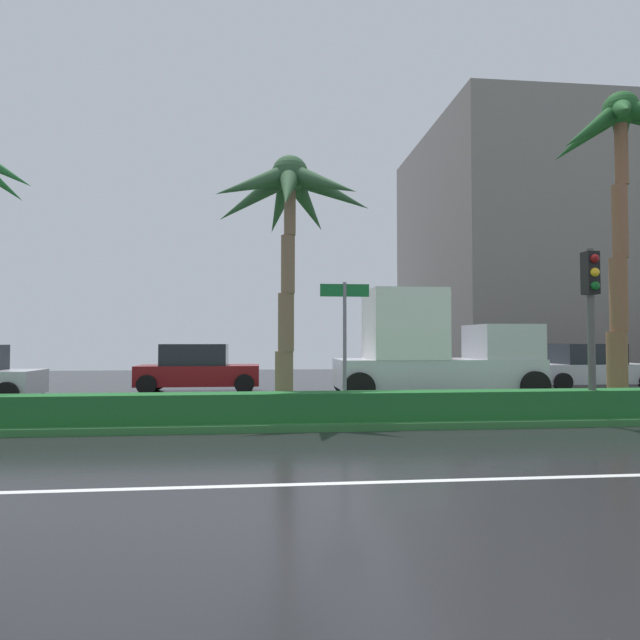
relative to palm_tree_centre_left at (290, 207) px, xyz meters
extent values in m
cube|color=black|center=(0.16, 0.58, -5.22)|extent=(90.00, 42.00, 0.10)
cube|color=white|center=(0.16, -6.42, -5.17)|extent=(81.00, 0.14, 0.01)
cube|color=#2D6B33|center=(0.16, -0.42, -5.10)|extent=(85.50, 4.00, 0.15)
cube|color=#1E6028|center=(0.16, -1.82, -4.72)|extent=(76.50, 0.70, 0.60)
cylinder|color=#7C6049|center=(-0.13, 0.13, -4.30)|extent=(0.45, 0.45, 1.44)
cylinder|color=#7C6049|center=(-0.09, 0.08, -2.87)|extent=(0.40, 0.40, 1.44)
cylinder|color=#7C6049|center=(-0.05, 0.04, -1.43)|extent=(0.34, 0.34, 1.44)
cylinder|color=#7C6049|center=(0.00, 0.00, 0.01)|extent=(0.29, 0.29, 1.44)
sphere|color=#2D5131|center=(0.00, 0.00, 0.82)|extent=(0.90, 0.90, 0.90)
cone|color=#2D5131|center=(0.99, -0.01, 0.41)|extent=(2.21, 0.58, 1.35)
cone|color=#2D5131|center=(0.48, 0.79, 0.28)|extent=(1.59, 2.12, 1.57)
cone|color=#2D5131|center=(-0.21, 0.89, 0.26)|extent=(1.03, 2.19, 1.61)
cone|color=#2D5131|center=(-0.89, 0.30, 0.29)|extent=(2.21, 1.23, 1.55)
cone|color=#2D5131|center=(-0.88, -0.48, 0.42)|extent=(2.20, 1.54, 1.33)
cone|color=#2D5131|center=(-0.10, -0.89, 0.23)|extent=(0.78, 2.15, 1.66)
cone|color=#2D5131|center=(0.71, -0.70, 0.43)|extent=(1.97, 1.94, 1.31)
cylinder|color=brown|center=(8.59, 0.02, -4.05)|extent=(0.51, 0.51, 1.94)
cylinder|color=brown|center=(8.64, 0.00, -2.12)|extent=(0.45, 0.45, 1.94)
cylinder|color=brown|center=(8.70, -0.03, -0.18)|extent=(0.39, 0.39, 1.94)
cylinder|color=brown|center=(8.76, -0.06, 1.76)|extent=(0.33, 0.33, 1.94)
sphere|color=#1F5324|center=(8.76, -0.06, 2.82)|extent=(0.90, 0.90, 0.90)
cone|color=#1F5324|center=(9.28, 0.66, 2.29)|extent=(1.65, 2.02, 1.56)
cone|color=#1F5324|center=(8.28, 0.75, 2.38)|extent=(1.57, 2.11, 1.40)
cone|color=#1F5324|center=(7.90, -0.18, 2.24)|extent=(2.10, 0.82, 1.62)
cone|color=#1F5324|center=(8.27, -0.90, 2.46)|extent=(1.58, 2.13, 1.26)
cylinder|color=#4C4C47|center=(6.62, -1.98, -3.14)|extent=(0.16, 0.16, 3.76)
cube|color=black|center=(6.62, -1.98, -1.81)|extent=(0.28, 0.32, 0.96)
sphere|color=maroon|center=(6.62, -2.15, -1.51)|extent=(0.20, 0.20, 0.20)
sphere|color=yellow|center=(6.62, -2.15, -1.81)|extent=(0.20, 0.20, 0.20)
sphere|color=#0F591E|center=(6.62, -2.15, -2.11)|extent=(0.20, 0.20, 0.20)
cylinder|color=slate|center=(1.15, -1.45, -3.52)|extent=(0.08, 0.08, 3.00)
cube|color=#146B2D|center=(1.15, -1.45, -2.20)|extent=(1.10, 0.03, 0.28)
cylinder|color=black|center=(-7.86, 4.78, -4.83)|extent=(0.68, 0.22, 0.68)
cylinder|color=black|center=(-7.86, 2.98, -4.83)|extent=(0.68, 0.22, 0.68)
cube|color=maroon|center=(-2.92, 6.74, -4.57)|extent=(4.30, 1.76, 0.72)
cube|color=#1E2328|center=(-3.07, 6.74, -3.83)|extent=(2.30, 1.58, 0.76)
cylinder|color=black|center=(-1.27, 7.64, -4.83)|extent=(0.68, 0.22, 0.68)
cylinder|color=black|center=(-1.27, 5.84, -4.83)|extent=(0.68, 0.22, 0.68)
cylinder|color=black|center=(-4.57, 7.64, -4.83)|extent=(0.68, 0.22, 0.68)
cylinder|color=black|center=(-4.57, 5.84, -4.83)|extent=(0.68, 0.22, 0.68)
cube|color=silver|center=(4.88, 3.66, -4.36)|extent=(6.40, 2.30, 0.90)
cube|color=silver|center=(7.08, 3.66, -3.36)|extent=(1.90, 2.21, 1.10)
cube|color=silver|center=(3.83, 3.66, -2.81)|extent=(2.30, 2.35, 2.20)
cylinder|color=black|center=(7.58, 4.83, -4.71)|extent=(0.92, 0.30, 0.92)
cylinder|color=black|center=(7.58, 2.49, -4.71)|extent=(0.92, 0.30, 0.92)
cylinder|color=black|center=(2.18, 4.83, -4.71)|extent=(0.92, 0.30, 0.92)
cylinder|color=black|center=(2.18, 2.49, -4.71)|extent=(0.92, 0.30, 0.92)
cube|color=silver|center=(11.79, 6.29, -4.57)|extent=(4.30, 1.76, 0.72)
cube|color=#1E2328|center=(11.64, 6.29, -3.83)|extent=(2.30, 1.58, 0.76)
cylinder|color=black|center=(13.44, 7.19, -4.83)|extent=(0.68, 0.22, 0.68)
cylinder|color=black|center=(10.14, 7.19, -4.83)|extent=(0.68, 0.22, 0.68)
cylinder|color=black|center=(10.14, 5.39, -4.83)|extent=(0.68, 0.22, 0.68)
cube|color=slate|center=(19.12, 19.98, 2.26)|extent=(19.06, 15.04, 14.86)
camera|label=1|loc=(-0.70, -13.63, -3.31)|focal=31.16mm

